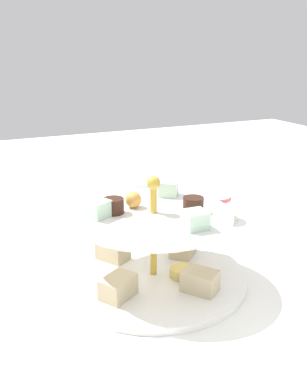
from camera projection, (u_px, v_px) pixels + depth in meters
name	position (u px, v px, depth m)	size (l,w,h in m)	color
ground_plane	(154.00, 280.00, 0.67)	(2.40, 2.40, 0.00)	white
tiered_serving_stand	(154.00, 251.00, 0.66)	(0.28, 0.28, 0.16)	white
water_glass_short_left	(145.00, 199.00, 0.91)	(0.06, 0.06, 0.08)	silver
teacup_with_saucer	(216.00, 208.00, 0.90)	(0.09, 0.09, 0.05)	white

